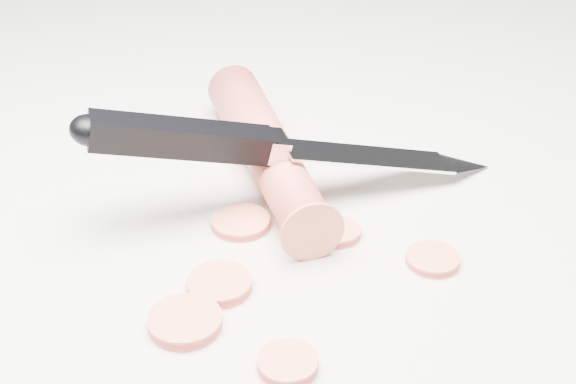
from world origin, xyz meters
TOP-DOWN VIEW (x-y plane):
  - ground at (0.00, 0.00)m, footprint 2.40×2.40m
  - carrot at (0.06, 0.05)m, footprint 0.11×0.21m
  - carrot_slice_0 at (0.05, -0.04)m, footprint 0.03×0.03m
  - carrot_slice_1 at (-0.07, -0.05)m, footprint 0.04×0.04m
  - carrot_slice_2 at (0.08, -0.10)m, footprint 0.03×0.03m
  - carrot_slice_3 at (0.01, 0.01)m, footprint 0.04×0.04m
  - carrot_slice_4 at (-0.04, -0.04)m, footprint 0.04×0.04m
  - carrot_slice_5 at (-0.05, -0.11)m, footprint 0.03×0.03m
  - kitchen_knife at (0.06, 0.01)m, footprint 0.28×0.13m

SIDE VIEW (x-z plane):
  - ground at x=0.00m, z-range 0.00..0.00m
  - carrot_slice_2 at x=0.08m, z-range 0.00..0.01m
  - carrot_slice_0 at x=0.05m, z-range 0.00..0.01m
  - carrot_slice_3 at x=0.01m, z-range 0.00..0.01m
  - carrot_slice_5 at x=-0.05m, z-range 0.00..0.01m
  - carrot_slice_4 at x=-0.04m, z-range 0.00..0.01m
  - carrot_slice_1 at x=-0.07m, z-range 0.00..0.01m
  - carrot at x=0.06m, z-range 0.00..0.04m
  - kitchen_knife at x=0.06m, z-range 0.00..0.08m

